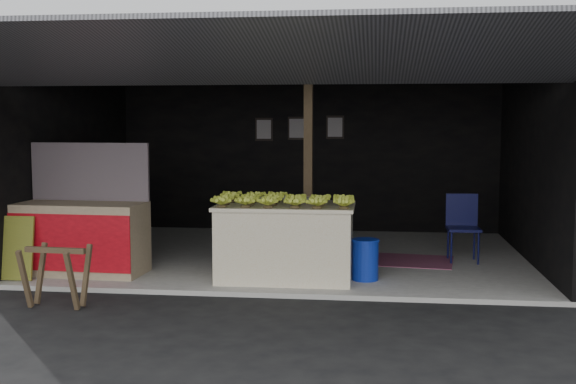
# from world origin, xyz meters

# --- Properties ---
(ground) EXTENTS (80.00, 80.00, 0.00)m
(ground) POSITION_xyz_m (0.00, 0.00, 0.00)
(ground) COLOR black
(ground) RESTS_ON ground
(concrete_slab) EXTENTS (7.00, 5.00, 0.06)m
(concrete_slab) POSITION_xyz_m (0.00, 2.50, 0.03)
(concrete_slab) COLOR gray
(concrete_slab) RESTS_ON ground
(shophouse) EXTENTS (7.40, 7.29, 3.02)m
(shophouse) POSITION_xyz_m (0.00, 2.82, 2.10)
(shophouse) COLOR black
(shophouse) RESTS_ON ground
(banana_table) EXTENTS (1.74, 1.07, 0.96)m
(banana_table) POSITION_xyz_m (0.12, 0.78, 0.54)
(banana_table) COLOR beige
(banana_table) RESTS_ON concrete_slab
(banana_pile) EXTENTS (1.61, 0.97, 0.19)m
(banana_pile) POSITION_xyz_m (0.12, 0.78, 1.11)
(banana_pile) COLOR yellow
(banana_pile) RESTS_ON banana_table
(white_crate) EXTENTS (0.86, 0.60, 0.94)m
(white_crate) POSITION_xyz_m (0.08, 1.71, 0.53)
(white_crate) COLOR white
(white_crate) RESTS_ON concrete_slab
(neighbor_stall) EXTENTS (1.69, 0.83, 1.71)m
(neighbor_stall) POSITION_xyz_m (-2.59, 0.80, 0.57)
(neighbor_stall) COLOR #998466
(neighbor_stall) RESTS_ON concrete_slab
(green_signboard) EXTENTS (0.54, 0.17, 0.80)m
(green_signboard) POSITION_xyz_m (-3.30, 0.32, 0.46)
(green_signboard) COLOR black
(green_signboard) RESTS_ON concrete_slab
(sawhorse) EXTENTS (0.71, 0.64, 0.68)m
(sawhorse) POSITION_xyz_m (-2.25, -0.72, 0.43)
(sawhorse) COLOR #4B3B25
(sawhorse) RESTS_ON ground
(water_barrel) EXTENTS (0.33, 0.33, 0.49)m
(water_barrel) POSITION_xyz_m (1.13, 0.85, 0.31)
(water_barrel) COLOR #0D2599
(water_barrel) RESTS_ON concrete_slab
(plastic_chair) EXTENTS (0.46, 0.46, 0.96)m
(plastic_chair) POSITION_xyz_m (2.49, 2.30, 0.63)
(plastic_chair) COLOR #090B34
(plastic_chair) RESTS_ON concrete_slab
(magenta_rug) EXTENTS (1.61, 1.18, 0.01)m
(magenta_rug) POSITION_xyz_m (1.60, 2.18, 0.07)
(magenta_rug) COLOR maroon
(magenta_rug) RESTS_ON concrete_slab
(picture_frames) EXTENTS (1.62, 0.04, 0.46)m
(picture_frames) POSITION_xyz_m (-0.17, 4.89, 1.93)
(picture_frames) COLOR black
(picture_frames) RESTS_ON shophouse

